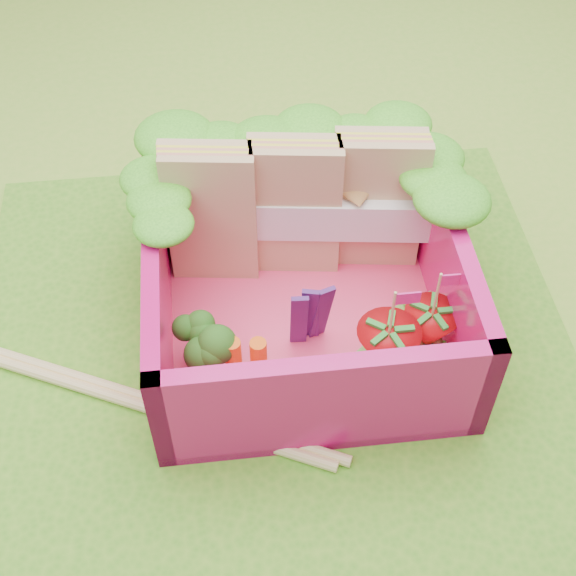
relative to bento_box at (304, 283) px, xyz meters
The scene contains 13 objects.
ground 0.39m from the bento_box, 125.71° to the right, with size 14.00×14.00×0.00m, color #84BE35.
placemat 0.38m from the bento_box, 125.71° to the right, with size 2.60×2.60×0.03m, color #529F24.
bento_floor 0.25m from the bento_box, ahead, with size 1.30×1.30×0.05m, color #FF4173.
bento_box is the anchor object (origin of this frame).
lettuce_ruffle 0.55m from the bento_box, 90.00° to the left, with size 1.43×0.77×0.11m.
sandwich_stack 0.36m from the bento_box, 89.27° to the left, with size 1.26×0.33×0.69m.
broccoli 0.52m from the bento_box, 151.31° to the right, with size 0.34×0.34×0.27m.
carrot_sticks 0.43m from the bento_box, 132.19° to the right, with size 0.17×0.08×0.26m.
purple_wedges 0.16m from the bento_box, 87.41° to the right, with size 0.17×0.06×0.38m.
strawberry_left 0.45m from the bento_box, 47.71° to the right, with size 0.26×0.26×0.50m.
strawberry_right 0.56m from the bento_box, 24.76° to the right, with size 0.23×0.23×0.47m.
snap_peas 0.48m from the bento_box, 28.36° to the right, with size 0.66×0.53×0.05m.
chopsticks 1.08m from the bento_box, 168.97° to the right, with size 2.27×1.13×0.05m.
Camera 1 is at (-0.18, -2.02, 2.85)m, focal length 50.00 mm.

